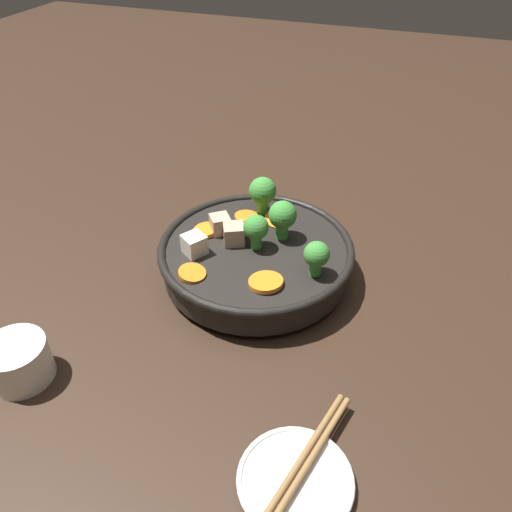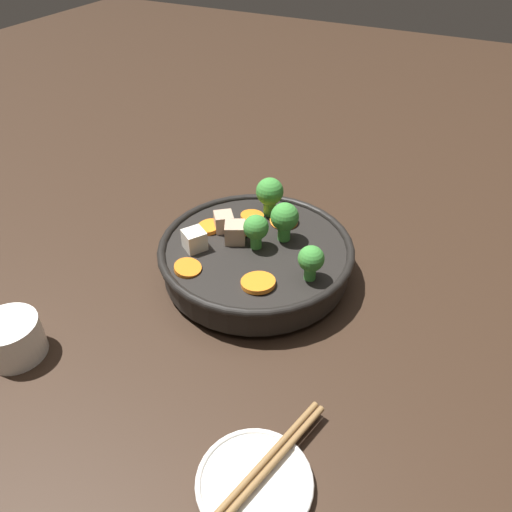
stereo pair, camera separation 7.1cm
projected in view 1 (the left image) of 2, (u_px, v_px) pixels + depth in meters
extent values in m
plane|color=black|center=(256.00, 274.00, 0.75)|extent=(3.00, 3.00, 0.00)
cylinder|color=black|center=(256.00, 272.00, 0.75)|extent=(0.15, 0.15, 0.01)
cylinder|color=black|center=(256.00, 258.00, 0.73)|extent=(0.27, 0.27, 0.04)
torus|color=black|center=(256.00, 247.00, 0.72)|extent=(0.28, 0.28, 0.01)
cylinder|color=brown|center=(256.00, 253.00, 0.73)|extent=(0.26, 0.26, 0.02)
cylinder|color=orange|center=(279.00, 219.00, 0.77)|extent=(0.05, 0.05, 0.02)
cylinder|color=orange|center=(244.00, 229.00, 0.75)|extent=(0.06, 0.06, 0.01)
cylinder|color=orange|center=(246.00, 217.00, 0.78)|extent=(0.04, 0.04, 0.01)
cylinder|color=orange|center=(192.00, 273.00, 0.67)|extent=(0.04, 0.04, 0.01)
cylinder|color=orange|center=(205.00, 230.00, 0.75)|extent=(0.05, 0.05, 0.01)
cylinder|color=orange|center=(266.00, 282.00, 0.65)|extent=(0.06, 0.06, 0.01)
cylinder|color=green|center=(262.00, 206.00, 0.78)|extent=(0.02, 0.02, 0.03)
sphere|color=#388433|center=(263.00, 191.00, 0.76)|extent=(0.04, 0.04, 0.04)
cylinder|color=green|center=(256.00, 241.00, 0.71)|extent=(0.02, 0.02, 0.02)
sphere|color=#388433|center=(256.00, 228.00, 0.70)|extent=(0.04, 0.04, 0.04)
cylinder|color=green|center=(282.00, 230.00, 0.73)|extent=(0.02, 0.02, 0.02)
sphere|color=#388433|center=(283.00, 215.00, 0.71)|extent=(0.04, 0.04, 0.04)
cylinder|color=green|center=(315.00, 268.00, 0.67)|extent=(0.02, 0.02, 0.02)
sphere|color=#388433|center=(317.00, 254.00, 0.65)|extent=(0.03, 0.03, 0.03)
cube|color=silver|center=(194.00, 244.00, 0.70)|extent=(0.04, 0.04, 0.03)
cube|color=tan|center=(220.00, 224.00, 0.74)|extent=(0.04, 0.04, 0.03)
cube|color=tan|center=(234.00, 233.00, 0.72)|extent=(0.04, 0.04, 0.03)
cylinder|color=white|center=(295.00, 482.00, 0.49)|extent=(0.11, 0.11, 0.01)
torus|color=white|center=(295.00, 479.00, 0.49)|extent=(0.12, 0.12, 0.01)
cylinder|color=white|center=(19.00, 361.00, 0.59)|extent=(0.07, 0.07, 0.05)
cylinder|color=brown|center=(15.00, 352.00, 0.58)|extent=(0.06, 0.06, 0.00)
cylinder|color=olive|center=(292.00, 474.00, 0.49)|extent=(0.06, 0.21, 0.01)
cylinder|color=olive|center=(299.00, 478.00, 0.48)|extent=(0.06, 0.21, 0.01)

